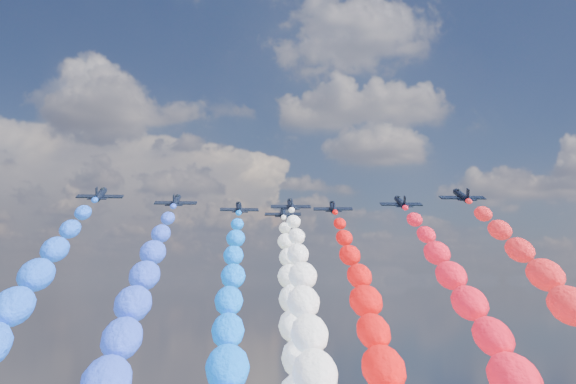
{
  "coord_description": "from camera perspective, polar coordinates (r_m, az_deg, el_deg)",
  "views": [
    {
      "loc": [
        -6.1,
        -137.89,
        85.62
      ],
      "look_at": [
        0.0,
        4.0,
        103.16
      ],
      "focal_mm": 45.02,
      "sensor_mm": 36.0,
      "label": 1
    }
  ],
  "objects": [
    {
      "name": "trail_5",
      "position": [
        96.59,
        7.32,
        -13.74
      ],
      "size": [
        6.95,
        111.97,
        57.76
      ],
      "primitive_type": null,
      "color": "red"
    },
    {
      "name": "trail_3",
      "position": [
        91.27,
        1.93,
        -14.19
      ],
      "size": [
        6.95,
        111.97,
        57.76
      ],
      "primitive_type": null,
      "color": "white"
    },
    {
      "name": "trail_2",
      "position": [
        97.73,
        -4.85,
        -13.69
      ],
      "size": [
        6.95,
        111.97,
        57.76
      ],
      "primitive_type": null,
      "color": "#0869FF"
    },
    {
      "name": "jet_4",
      "position": [
        164.88,
        -0.41,
        -1.63
      ],
      "size": [
        8.85,
        11.67,
        5.83
      ],
      "primitive_type": null,
      "rotation": [
        0.33,
        0.0,
        -0.06
      ],
      "color": "black"
    },
    {
      "name": "jet_1",
      "position": [
        142.79,
        -8.84,
        -0.71
      ],
      "size": [
        8.23,
        11.22,
        5.83
      ],
      "primitive_type": null,
      "rotation": [
        0.33,
        0.0,
        0.0
      ],
      "color": "black"
    },
    {
      "name": "jet_3",
      "position": [
        148.21,
        0.21,
        -1.02
      ],
      "size": [
        8.35,
        11.31,
        5.83
      ],
      "primitive_type": null,
      "rotation": [
        0.33,
        0.0,
        -0.01
      ],
      "color": "black"
    },
    {
      "name": "jet_0",
      "position": [
        134.69,
        -14.59,
        -0.19
      ],
      "size": [
        8.7,
        11.57,
        5.83
      ],
      "primitive_type": null,
      "rotation": [
        0.33,
        0.0,
        0.04
      ],
      "color": "black"
    },
    {
      "name": "trail_1",
      "position": [
        86.35,
        -13.48,
        -14.41
      ],
      "size": [
        6.95,
        111.97,
        57.76
      ],
      "primitive_type": null,
      "color": "blue"
    },
    {
      "name": "jet_5",
      "position": [
        153.14,
        3.56,
        -1.2
      ],
      "size": [
        8.95,
        11.74,
        5.83
      ],
      "primitive_type": null,
      "rotation": [
        0.33,
        0.0,
        -0.07
      ],
      "color": "black"
    },
    {
      "name": "trail_4",
      "position": [
        107.87,
        0.69,
        -13.09
      ],
      "size": [
        6.95,
        111.97,
        57.76
      ],
      "primitive_type": null,
      "color": "white"
    },
    {
      "name": "jet_6",
      "position": [
        145.33,
        8.89,
        -0.82
      ],
      "size": [
        8.23,
        11.23,
        5.83
      ],
      "primitive_type": null,
      "rotation": [
        0.33,
        0.0,
        0.0
      ],
      "color": "black"
    },
    {
      "name": "jet_7",
      "position": [
        136.11,
        13.55,
        -0.29
      ],
      "size": [
        8.23,
        11.23,
        5.83
      ],
      "primitive_type": null,
      "rotation": [
        0.33,
        0.0,
        0.0
      ],
      "color": "black"
    },
    {
      "name": "jet_2",
      "position": [
        154.76,
        -3.88,
        -1.26
      ],
      "size": [
        8.97,
        11.75,
        5.83
      ],
      "primitive_type": null,
      "rotation": [
        0.33,
        0.0,
        0.07
      ],
      "color": "black"
    },
    {
      "name": "trail_6",
      "position": [
        90.12,
        16.54,
        -14.0
      ],
      "size": [
        6.95,
        111.97,
        57.76
      ],
      "primitive_type": null,
      "color": "red"
    }
  ]
}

